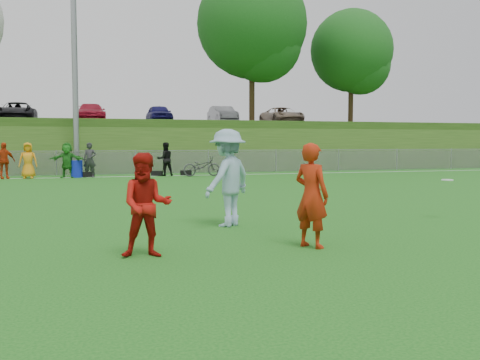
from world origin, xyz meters
name	(u,v)px	position (x,y,z in m)	size (l,w,h in m)	color
ground	(250,239)	(0.00, 0.00, 0.00)	(120.00, 120.00, 0.00)	#125716
sideline_far	(140,176)	(0.00, 18.00, 0.01)	(60.00, 0.10, 0.01)	white
fence	(135,162)	(0.00, 20.00, 0.65)	(58.00, 0.06, 1.30)	gray
light_pole	(74,47)	(-3.00, 20.80, 6.71)	(1.20, 0.40, 12.15)	gray
berm	(120,145)	(0.00, 31.00, 1.50)	(120.00, 18.00, 3.00)	#254814
parking_lot	(118,124)	(0.00, 33.00, 3.05)	(120.00, 12.00, 0.10)	black
tree_green_near	(255,29)	(8.16, 24.42, 9.03)	(7.14, 7.14, 9.95)	black
tree_green_far	(354,55)	(16.16, 25.92, 7.96)	(5.88, 5.88, 8.19)	black
car_row	(102,113)	(-1.17, 32.00, 3.82)	(32.04, 5.18, 1.44)	silver
spectator_row	(74,160)	(-3.09, 18.00, 0.85)	(8.51, 0.75, 1.69)	#BD320D
gear_bags	(165,173)	(1.28, 18.10, 0.13)	(7.35, 0.48, 0.26)	black
player_red_left	(311,195)	(0.73, -1.00, 0.85)	(0.62, 0.41, 1.70)	#B0240C
player_red_center	(146,205)	(-1.92, -0.98, 0.78)	(0.76, 0.59, 1.56)	#A9120B
player_blue	(228,178)	(0.01, 1.52, 0.99)	(1.28, 0.73, 1.97)	#8BACC1
frisbee	(447,180)	(4.96, 1.09, 0.87)	(0.26, 0.26, 0.02)	white
recycling_bin	(77,169)	(-3.00, 18.09, 0.41)	(0.55, 0.55, 0.83)	#1022B4
bicycle	(202,166)	(3.00, 17.20, 0.50)	(0.66, 1.90, 1.00)	#313134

